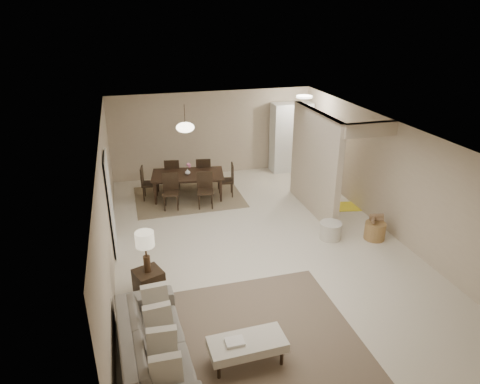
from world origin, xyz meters
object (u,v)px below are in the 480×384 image
object	(u,v)px
ottoman_bench	(247,345)
round_pouf	(330,231)
sofa	(154,346)
dining_table	(188,186)
wicker_basket	(375,231)
side_table	(149,283)
pantry_cabinet	(291,137)

from	to	relation	value
ottoman_bench	round_pouf	xyz separation A→B (m)	(2.78, 2.96, -0.13)
sofa	dining_table	size ratio (longest dim) A/B	1.26
ottoman_bench	wicker_basket	world-z (taller)	ottoman_bench
side_table	wicker_basket	world-z (taller)	side_table
sofa	dining_table	bearing A→B (deg)	-16.76
ottoman_bench	dining_table	world-z (taller)	dining_table
ottoman_bench	round_pouf	size ratio (longest dim) A/B	2.29
round_pouf	dining_table	size ratio (longest dim) A/B	0.26
wicker_basket	dining_table	world-z (taller)	dining_table
sofa	ottoman_bench	distance (m)	1.30
side_table	wicker_basket	bearing A→B (deg)	8.44
round_pouf	sofa	bearing A→B (deg)	-146.61
pantry_cabinet	sofa	size ratio (longest dim) A/B	0.89
side_table	dining_table	world-z (taller)	dining_table
round_pouf	ottoman_bench	bearing A→B (deg)	-133.14
sofa	wicker_basket	bearing A→B (deg)	-67.33
ottoman_bench	dining_table	distance (m)	6.03
side_table	round_pouf	bearing A→B (deg)	14.10
ottoman_bench	side_table	size ratio (longest dim) A/B	2.24
sofa	ottoman_bench	world-z (taller)	sofa
pantry_cabinet	sofa	xyz separation A→B (m)	(-4.80, -7.02, -0.71)
pantry_cabinet	wicker_basket	world-z (taller)	pantry_cabinet
ottoman_bench	dining_table	size ratio (longest dim) A/B	0.59
pantry_cabinet	sofa	world-z (taller)	pantry_cabinet
side_table	dining_table	xyz separation A→B (m)	(1.35, 4.06, 0.08)
ottoman_bench	side_table	world-z (taller)	side_table
pantry_cabinet	sofa	distance (m)	8.53
round_pouf	dining_table	distance (m)	4.05
wicker_basket	dining_table	xyz separation A→B (m)	(-3.57, 3.33, 0.14)
wicker_basket	ottoman_bench	bearing A→B (deg)	-144.02
round_pouf	wicker_basket	world-z (taller)	wicker_basket
ottoman_bench	round_pouf	bearing A→B (deg)	45.38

